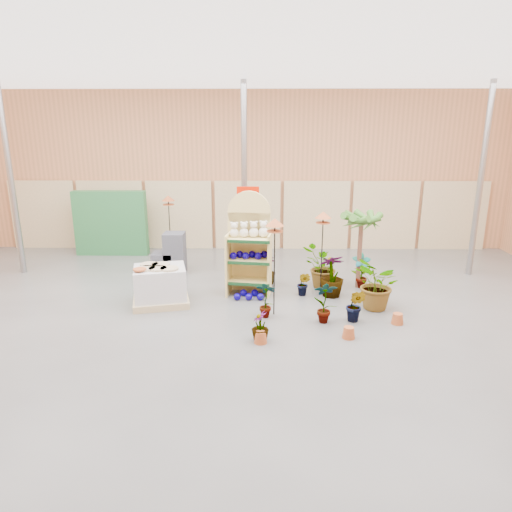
{
  "coord_description": "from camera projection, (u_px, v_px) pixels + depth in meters",
  "views": [
    {
      "loc": [
        0.41,
        -7.23,
        3.45
      ],
      "look_at": [
        0.3,
        1.5,
        1.0
      ],
      "focal_mm": 32.0,
      "sensor_mm": 36.0,
      "label": 1
    }
  ],
  "objects": [
    {
      "name": "gazing_balls_floor",
      "position": [
        249.0,
        295.0,
        9.56
      ],
      "size": [
        0.63,
        0.39,
        0.15
      ],
      "color": "#09007A",
      "rests_on": "ground"
    },
    {
      "name": "gazing_balls_shelf",
      "position": [
        249.0,
        255.0,
        9.65
      ],
      "size": [
        0.81,
        0.28,
        0.15
      ],
      "color": "#09007A",
      "rests_on": "display_shelf"
    },
    {
      "name": "teddy_bears",
      "position": [
        250.0,
        231.0,
        9.53
      ],
      "size": [
        0.81,
        0.21,
        0.35
      ],
      "color": "silver",
      "rests_on": "display_shelf"
    },
    {
      "name": "potted_plant_6",
      "position": [
        323.0,
        267.0,
        10.12
      ],
      "size": [
        1.13,
        1.13,
        0.95
      ],
      "primitive_type": "imported",
      "rotation": [
        0.0,
        0.0,
        3.97
      ],
      "color": "#396C22",
      "rests_on": "ground"
    },
    {
      "name": "potted_plant_7",
      "position": [
        260.0,
        326.0,
        7.61
      ],
      "size": [
        0.31,
        0.31,
        0.52
      ],
      "primitive_type": "imported",
      "rotation": [
        0.0,
        0.0,
        4.67
      ],
      "color": "#396C22",
      "rests_on": "ground"
    },
    {
      "name": "charcoal_planters",
      "position": [
        171.0,
        256.0,
        11.24
      ],
      "size": [
        0.8,
        0.5,
        1.0
      ],
      "color": "#33343C",
      "rests_on": "ground"
    },
    {
      "name": "bird_table_right",
      "position": [
        323.0,
        218.0,
        9.52
      ],
      "size": [
        0.34,
        0.34,
        1.78
      ],
      "color": "black",
      "rests_on": "ground"
    },
    {
      "name": "display_shelf",
      "position": [
        249.0,
        247.0,
        9.73
      ],
      "size": [
        0.99,
        0.7,
        2.2
      ],
      "rotation": [
        0.0,
        0.0,
        -0.14
      ],
      "color": "#D2B86A",
      "rests_on": "ground"
    },
    {
      "name": "pallet_stack",
      "position": [
        160.0,
        286.0,
        9.2
      ],
      "size": [
        1.27,
        1.14,
        0.81
      ],
      "rotation": [
        0.0,
        0.0,
        0.23
      ],
      "color": "tan",
      "rests_on": "ground"
    },
    {
      "name": "potted_plant_0",
      "position": [
        266.0,
        299.0,
        8.55
      ],
      "size": [
        0.44,
        0.36,
        0.71
      ],
      "primitive_type": "imported",
      "rotation": [
        0.0,
        0.0,
        2.82
      ],
      "color": "#396C22",
      "rests_on": "ground"
    },
    {
      "name": "potted_plant_11",
      "position": [
        267.0,
        270.0,
        10.39
      ],
      "size": [
        0.44,
        0.44,
        0.67
      ],
      "primitive_type": "imported",
      "rotation": [
        0.0,
        0.0,
        3.33
      ],
      "color": "#396C22",
      "rests_on": "ground"
    },
    {
      "name": "bird_table_front",
      "position": [
        275.0,
        226.0,
        8.31
      ],
      "size": [
        0.34,
        0.34,
        1.88
      ],
      "color": "black",
      "rests_on": "ground"
    },
    {
      "name": "potted_plant_9",
      "position": [
        356.0,
        305.0,
        8.36
      ],
      "size": [
        0.44,
        0.42,
        0.64
      ],
      "primitive_type": "imported",
      "rotation": [
        0.0,
        0.0,
        5.78
      ],
      "color": "#396C22",
      "rests_on": "ground"
    },
    {
      "name": "potted_plant_8",
      "position": [
        325.0,
        302.0,
        8.31
      ],
      "size": [
        0.43,
        0.3,
        0.8
      ],
      "primitive_type": "imported",
      "rotation": [
        0.0,
        0.0,
        3.18
      ],
      "color": "#396C22",
      "rests_on": "ground"
    },
    {
      "name": "palm",
      "position": [
        362.0,
        219.0,
        9.85
      ],
      "size": [
        0.7,
        0.7,
        1.82
      ],
      "color": "brown",
      "rests_on": "ground"
    },
    {
      "name": "potted_plant_5",
      "position": [
        304.0,
        284.0,
        9.69
      ],
      "size": [
        0.37,
        0.35,
        0.53
      ],
      "primitive_type": "imported",
      "rotation": [
        0.0,
        0.0,
        5.73
      ],
      "color": "#396C22",
      "rests_on": "ground"
    },
    {
      "name": "offer_sign",
      "position": [
        248.0,
        214.0,
        10.35
      ],
      "size": [
        0.5,
        0.08,
        2.2
      ],
      "color": "gray",
      "rests_on": "ground"
    },
    {
      "name": "trellis_stock",
      "position": [
        111.0,
        223.0,
        12.71
      ],
      "size": [
        2.0,
        0.3,
        1.8
      ],
      "primitive_type": "cube",
      "color": "#276836",
      "rests_on": "ground"
    },
    {
      "name": "potted_plant_3",
      "position": [
        332.0,
        276.0,
        9.61
      ],
      "size": [
        0.63,
        0.63,
        0.91
      ],
      "primitive_type": "imported",
      "rotation": [
        0.0,
        0.0,
        3.42
      ],
      "color": "#396C22",
      "rests_on": "ground"
    },
    {
      "name": "potted_plant_10",
      "position": [
        378.0,
        285.0,
        8.87
      ],
      "size": [
        0.95,
        1.05,
        1.03
      ],
      "primitive_type": "imported",
      "rotation": [
        0.0,
        0.0,
        4.89
      ],
      "color": "#396C22",
      "rests_on": "ground"
    },
    {
      "name": "potted_plant_4",
      "position": [
        361.0,
        271.0,
        10.14
      ],
      "size": [
        0.42,
        0.28,
        0.8
      ],
      "primitive_type": "imported",
      "rotation": [
        0.0,
        0.0,
        0.0
      ],
      "color": "#396C22",
      "rests_on": "ground"
    },
    {
      "name": "room",
      "position": [
        239.0,
        200.0,
        8.18
      ],
      "size": [
        15.2,
        12.1,
        4.7
      ],
      "color": "#4E4E4E",
      "rests_on": "ground"
    },
    {
      "name": "bird_table_back",
      "position": [
        168.0,
        200.0,
        11.9
      ],
      "size": [
        0.34,
        0.34,
        1.77
      ],
      "color": "black",
      "rests_on": "ground"
    }
  ]
}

